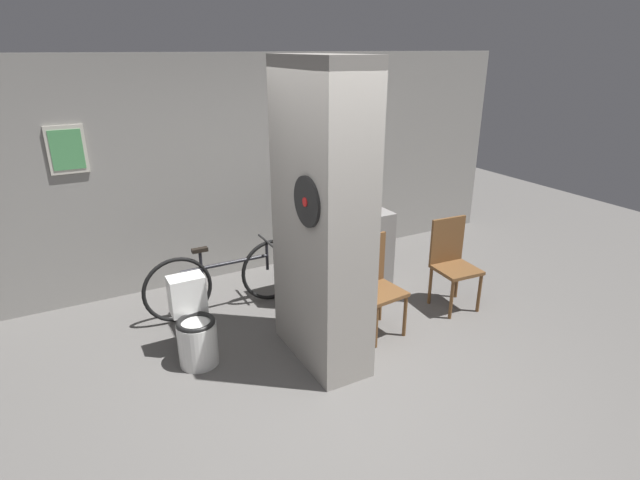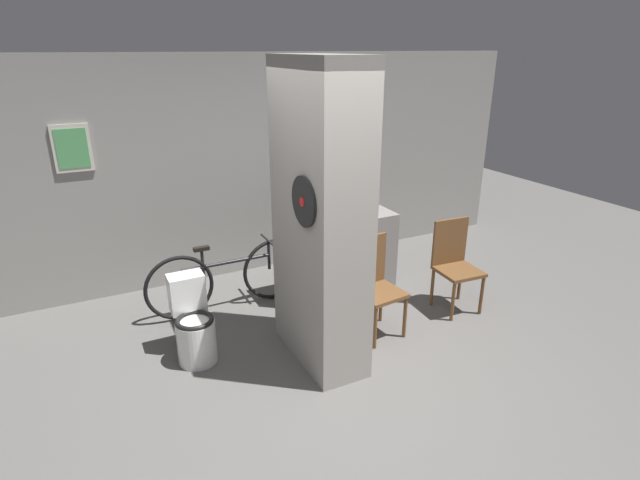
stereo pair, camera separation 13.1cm
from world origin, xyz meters
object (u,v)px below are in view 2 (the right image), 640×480
toilet (194,326)px  bottle_tall (357,208)px  chair_by_doorway (455,261)px  bicycle (229,277)px  chair_near_pillar (374,282)px

toilet → bottle_tall: bottle_tall is taller
toilet → chair_by_doorway: (2.72, -0.28, 0.20)m
chair_by_doorway → bottle_tall: size_ratio=3.23×
bicycle → bottle_tall: bearing=-8.6°
chair_near_pillar → bottle_tall: 1.03m
chair_by_doorway → bicycle: chair_by_doorway is taller
bicycle → toilet: bearing=-126.4°
toilet → chair_near_pillar: 1.73m
toilet → chair_near_pillar: size_ratio=0.78×
chair_by_doorway → chair_near_pillar: bearing=-173.6°
chair_near_pillar → bicycle: bearing=130.4°
toilet → bottle_tall: (1.98, 0.54, 0.67)m
chair_by_doorway → toilet: bearing=178.1°
bicycle → bottle_tall: 1.58m
toilet → bicycle: size_ratio=0.43×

